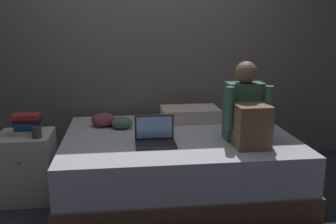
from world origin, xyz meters
name	(u,v)px	position (x,y,z in m)	size (l,w,h in m)	color
ground_plane	(159,207)	(0.00, 0.00, 0.00)	(8.00, 8.00, 0.00)	#2D2D33
wall_back	(147,35)	(0.00, 1.20, 1.35)	(5.60, 0.10, 2.70)	slate
bed	(177,163)	(0.20, 0.30, 0.26)	(2.00, 1.50, 0.53)	brown
nightstand	(27,166)	(-1.10, 0.31, 0.29)	(0.44, 0.46, 0.57)	beige
person_sitting	(247,112)	(0.72, 0.01, 0.78)	(0.39, 0.44, 0.66)	#38664C
laptop	(155,137)	(-0.02, 0.05, 0.59)	(0.32, 0.23, 0.22)	black
pillow	(190,114)	(0.39, 0.75, 0.60)	(0.56, 0.36, 0.13)	beige
book_stack	(27,124)	(-1.07, 0.32, 0.66)	(0.24, 0.17, 0.17)	beige
mug	(37,133)	(-0.97, 0.19, 0.62)	(0.08, 0.08, 0.09)	#3D3D42
clothes_pile	(111,121)	(-0.39, 0.63, 0.59)	(0.39, 0.31, 0.13)	#4C6B56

